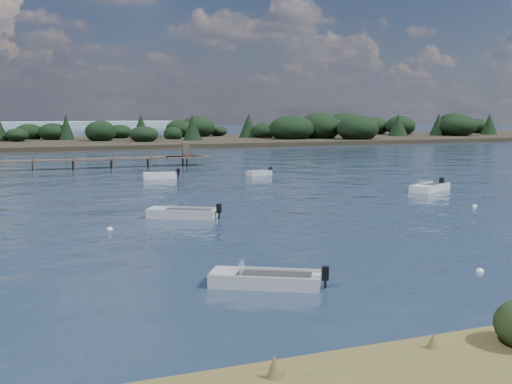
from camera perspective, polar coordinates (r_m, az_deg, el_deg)
name	(u,v)px	position (r m, az deg, el deg)	size (l,w,h in m)	color
ground	(133,159)	(87.57, -10.92, 2.88)	(400.00, 400.00, 0.00)	#172435
dinghy_mid_white_b	(430,189)	(53.76, 15.18, 0.27)	(4.61, 3.59, 1.17)	silver
tender_far_grey_b	(259,174)	(64.25, 0.28, 1.60)	(2.96, 1.68, 0.99)	#A3A7AA
tender_far_white	(160,177)	(61.96, -8.54, 1.34)	(3.51, 1.58, 1.18)	silver
dinghy_mid_grey	(182,215)	(39.10, -6.59, -2.06)	(4.34, 3.40, 1.13)	#A3A7AA
dinghy_near_olive	(265,282)	(23.94, 0.79, -8.00)	(4.24, 3.34, 1.06)	#A3A7AA
buoy_a	(480,272)	(27.46, 19.28, -6.72)	(0.32, 0.32, 0.32)	white
buoy_c	(110,230)	(35.86, -12.86, -3.28)	(0.32, 0.32, 0.32)	white
buoy_d	(475,207)	(45.75, 18.86, -1.24)	(0.32, 0.32, 0.32)	white
far_headland	(215,133)	(132.54, -3.63, 5.27)	(190.00, 40.00, 5.80)	black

